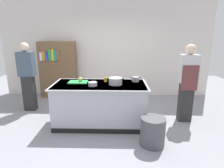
% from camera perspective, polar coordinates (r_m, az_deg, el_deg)
% --- Properties ---
extents(ground_plane, '(10.00, 10.00, 0.00)m').
position_cam_1_polar(ground_plane, '(4.33, -3.46, -11.61)').
color(ground_plane, gray).
extents(back_wall, '(6.40, 0.12, 3.00)m').
position_cam_1_polar(back_wall, '(5.98, -1.92, 10.80)').
color(back_wall, silver).
rests_on(back_wall, ground_plane).
extents(counter_island, '(1.98, 0.98, 0.90)m').
position_cam_1_polar(counter_island, '(4.14, -3.56, -5.85)').
color(counter_island, '#B7BABF').
rests_on(counter_island, ground_plane).
extents(cutting_board, '(0.40, 0.28, 0.02)m').
position_cam_1_polar(cutting_board, '(4.19, -10.09, 0.59)').
color(cutting_board, green).
rests_on(cutting_board, counter_island).
extents(onion, '(0.09, 0.09, 0.09)m').
position_cam_1_polar(onion, '(4.19, -9.45, 1.39)').
color(onion, tan).
rests_on(onion, cutting_board).
extents(stock_pot, '(0.34, 0.28, 0.14)m').
position_cam_1_polar(stock_pot, '(3.95, 1.04, 0.86)').
color(stock_pot, '#B7BABF').
rests_on(stock_pot, counter_island).
extents(sauce_pan, '(0.22, 0.16, 0.11)m').
position_cam_1_polar(sauce_pan, '(4.22, 7.06, 1.43)').
color(sauce_pan, '#99999E').
rests_on(sauce_pan, counter_island).
extents(mixing_bowl, '(0.18, 0.18, 0.08)m').
position_cam_1_polar(mixing_bowl, '(3.87, -5.83, 0.02)').
color(mixing_bowl, '#B7BABF').
rests_on(mixing_bowl, counter_island).
extents(juice_cup, '(0.07, 0.07, 0.10)m').
position_cam_1_polar(juice_cup, '(4.18, -1.94, 1.35)').
color(juice_cup, yellow).
rests_on(juice_cup, counter_island).
extents(trash_bin, '(0.43, 0.43, 0.52)m').
position_cam_1_polar(trash_bin, '(3.53, 12.07, -13.71)').
color(trash_bin, '#4C4C51').
rests_on(trash_bin, ground_plane).
extents(person_chef, '(0.38, 0.25, 1.72)m').
position_cam_1_polar(person_chef, '(4.46, 21.64, 0.66)').
color(person_chef, '#2B2B2B').
rests_on(person_chef, ground_plane).
extents(person_guest, '(0.38, 0.24, 1.72)m').
position_cam_1_polar(person_guest, '(5.21, -23.97, 2.34)').
color(person_guest, '#2A2A2A').
rests_on(person_guest, ground_plane).
extents(bookshelf, '(1.10, 0.31, 1.70)m').
position_cam_1_polar(bookshelf, '(6.03, -15.76, 4.08)').
color(bookshelf, brown).
rests_on(bookshelf, ground_plane).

